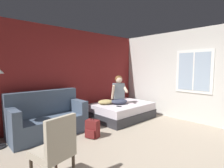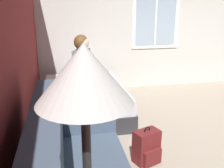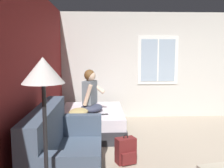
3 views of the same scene
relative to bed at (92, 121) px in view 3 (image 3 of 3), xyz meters
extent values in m
plane|color=tan|center=(-1.47, -2.07, -0.24)|extent=(40.00, 40.00, 0.00)
cube|color=maroon|center=(-1.47, 0.88, 1.11)|extent=(10.39, 0.16, 2.70)
cube|color=silver|center=(1.30, -2.07, 1.11)|extent=(0.16, 7.15, 2.70)
cube|color=white|center=(1.21, -1.67, 1.25)|extent=(0.02, 1.04, 1.24)
cube|color=#9EB2C6|center=(1.20, -1.67, 1.25)|extent=(0.01, 0.88, 1.08)
cube|color=white|center=(1.20, -1.67, 1.25)|extent=(0.01, 0.04, 1.08)
cube|color=#2D2D33|center=(0.00, 0.00, -0.11)|extent=(1.81, 1.35, 0.26)
cube|color=silver|center=(0.00, 0.00, 0.13)|extent=(1.75, 1.31, 0.22)
cube|color=#47566B|center=(-2.27, 0.52, 0.50)|extent=(1.70, 0.26, 0.60)
cube|color=#47566B|center=(-1.51, 0.21, 0.36)|extent=(0.19, 0.80, 0.32)
ellipsoid|color=#383D51|center=(-0.14, 0.00, 0.32)|extent=(0.65, 0.61, 0.16)
cube|color=slate|center=(-0.12, 0.04, 0.64)|extent=(0.38, 0.31, 0.48)
cylinder|color=beige|center=(-0.33, 0.07, 0.62)|extent=(0.16, 0.23, 0.44)
cylinder|color=beige|center=(0.00, -0.10, 0.74)|extent=(0.22, 0.37, 0.29)
sphere|color=beige|center=(-0.13, 0.02, 0.99)|extent=(0.21, 0.21, 0.21)
ellipsoid|color=brown|center=(-0.12, 0.04, 1.00)|extent=(0.30, 0.29, 0.23)
cube|color=maroon|center=(-1.59, -0.56, -0.04)|extent=(0.27, 0.34, 0.40)
cube|color=maroon|center=(-1.70, -0.61, -0.13)|extent=(0.13, 0.24, 0.18)
torus|color=black|center=(-1.59, -0.56, 0.18)|extent=(0.05, 0.09, 0.09)
ellipsoid|color=tan|center=(-0.46, 0.25, 0.31)|extent=(0.57, 0.49, 0.14)
cube|color=black|center=(-0.41, -0.26, 0.25)|extent=(0.10, 0.16, 0.01)
cylinder|color=black|center=(-3.29, 0.30, 0.52)|extent=(0.04, 0.04, 1.45)
cone|color=silver|center=(-3.29, 0.30, 1.35)|extent=(0.36, 0.36, 0.22)
camera|label=1|loc=(-3.94, -3.70, 1.36)|focal=28.00mm
camera|label=2|loc=(-4.18, 0.39, 1.60)|focal=42.00mm
camera|label=3|loc=(-5.48, -0.16, 1.52)|focal=42.00mm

